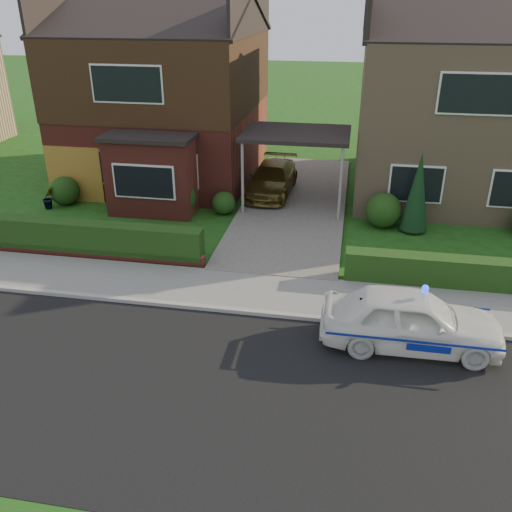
# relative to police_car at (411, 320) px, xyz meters

# --- Properties ---
(ground) EXTENTS (120.00, 120.00, 0.00)m
(ground) POSITION_rel_police_car_xyz_m (-3.59, -2.40, -0.68)
(ground) COLOR #184612
(ground) RESTS_ON ground
(road) EXTENTS (60.00, 6.00, 0.02)m
(road) POSITION_rel_police_car_xyz_m (-3.59, -2.40, -0.68)
(road) COLOR black
(road) RESTS_ON ground
(kerb) EXTENTS (60.00, 0.16, 0.12)m
(kerb) POSITION_rel_police_car_xyz_m (-3.59, 0.65, -0.62)
(kerb) COLOR #9E9993
(kerb) RESTS_ON ground
(sidewalk) EXTENTS (60.00, 2.00, 0.10)m
(sidewalk) POSITION_rel_police_car_xyz_m (-3.59, 1.70, -0.63)
(sidewalk) COLOR slate
(sidewalk) RESTS_ON ground
(driveway) EXTENTS (3.80, 12.00, 0.12)m
(driveway) POSITION_rel_police_car_xyz_m (-3.59, 8.60, -0.62)
(driveway) COLOR #666059
(driveway) RESTS_ON ground
(house_left) EXTENTS (7.50, 9.53, 7.25)m
(house_left) POSITION_rel_police_car_xyz_m (-9.37, 11.50, 3.13)
(house_left) COLOR maroon
(house_left) RESTS_ON ground
(house_right) EXTENTS (7.50, 8.06, 7.25)m
(house_right) POSITION_rel_police_car_xyz_m (2.21, 11.59, 2.98)
(house_right) COLOR #A18362
(house_right) RESTS_ON ground
(carport_link) EXTENTS (3.80, 3.00, 2.77)m
(carport_link) POSITION_rel_police_car_xyz_m (-3.59, 8.55, 1.98)
(carport_link) COLOR black
(carport_link) RESTS_ON ground
(garage_door) EXTENTS (2.20, 0.10, 2.10)m
(garage_door) POSITION_rel_police_car_xyz_m (-11.83, 7.56, 0.37)
(garage_door) COLOR #92621F
(garage_door) RESTS_ON ground
(dwarf_wall) EXTENTS (7.70, 0.25, 0.36)m
(dwarf_wall) POSITION_rel_police_car_xyz_m (-9.39, 2.90, -0.50)
(dwarf_wall) COLOR maroon
(dwarf_wall) RESTS_ON ground
(hedge_left) EXTENTS (7.50, 0.55, 0.90)m
(hedge_left) POSITION_rel_police_car_xyz_m (-9.39, 3.05, -0.68)
(hedge_left) COLOR #153511
(hedge_left) RESTS_ON ground
(hedge_right) EXTENTS (7.50, 0.55, 0.80)m
(hedge_right) POSITION_rel_police_car_xyz_m (2.21, 2.95, -0.68)
(hedge_right) COLOR #153511
(hedge_right) RESTS_ON ground
(shrub_left_far) EXTENTS (1.08, 1.08, 1.08)m
(shrub_left_far) POSITION_rel_police_car_xyz_m (-12.09, 7.10, -0.14)
(shrub_left_far) COLOR #153511
(shrub_left_far) RESTS_ON ground
(shrub_left_mid) EXTENTS (1.32, 1.32, 1.32)m
(shrub_left_mid) POSITION_rel_police_car_xyz_m (-7.59, 6.90, -0.02)
(shrub_left_mid) COLOR #153511
(shrub_left_mid) RESTS_ON ground
(shrub_left_near) EXTENTS (0.84, 0.84, 0.84)m
(shrub_left_near) POSITION_rel_police_car_xyz_m (-5.99, 7.20, -0.26)
(shrub_left_near) COLOR #153511
(shrub_left_near) RESTS_ON ground
(shrub_right_near) EXTENTS (1.20, 1.20, 1.20)m
(shrub_right_near) POSITION_rel_police_car_xyz_m (-0.39, 7.00, -0.08)
(shrub_right_near) COLOR #153511
(shrub_right_near) RESTS_ON ground
(conifer_a) EXTENTS (0.90, 0.90, 2.60)m
(conifer_a) POSITION_rel_police_car_xyz_m (0.61, 6.80, 0.62)
(conifer_a) COLOR black
(conifer_a) RESTS_ON ground
(police_car) EXTENTS (3.66, 4.01, 1.52)m
(police_car) POSITION_rel_police_car_xyz_m (0.00, 0.00, 0.00)
(police_car) COLOR white
(police_car) RESTS_ON ground
(driveway_car) EXTENTS (1.78, 4.03, 1.15)m
(driveway_car) POSITION_rel_police_car_xyz_m (-4.59, 9.46, 0.02)
(driveway_car) COLOR brown
(driveway_car) RESTS_ON driveway
(potted_plant_b) EXTENTS (0.57, 0.54, 0.81)m
(potted_plant_b) POSITION_rel_police_car_xyz_m (-12.49, 6.59, -0.27)
(potted_plant_b) COLOR gray
(potted_plant_b) RESTS_ON ground
(potted_plant_c) EXTENTS (0.49, 0.49, 0.83)m
(potted_plant_c) POSITION_rel_police_car_xyz_m (-6.23, 3.60, -0.27)
(potted_plant_c) COLOR gray
(potted_plant_c) RESTS_ON ground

